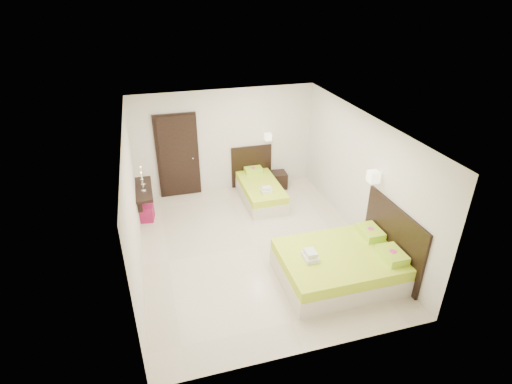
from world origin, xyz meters
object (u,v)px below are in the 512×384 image
object	(u,v)px
bed_double	(343,263)
ottoman	(145,212)
nightstand	(277,180)
bed_single	(260,189)

from	to	relation	value
bed_double	ottoman	xyz separation A→B (m)	(-3.39, 3.05, -0.13)
bed_double	ottoman	bearing A→B (deg)	138.02
bed_double	nightstand	size ratio (longest dim) A/B	4.49
bed_single	bed_double	xyz separation A→B (m)	(0.61, -3.30, 0.05)
bed_double	ottoman	distance (m)	4.57
bed_double	nightstand	bearing A→B (deg)	89.95
bed_single	ottoman	world-z (taller)	bed_single
ottoman	nightstand	bearing A→B (deg)	12.04
nightstand	bed_single	bearing A→B (deg)	-138.38
bed_single	bed_double	world-z (taller)	bed_double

